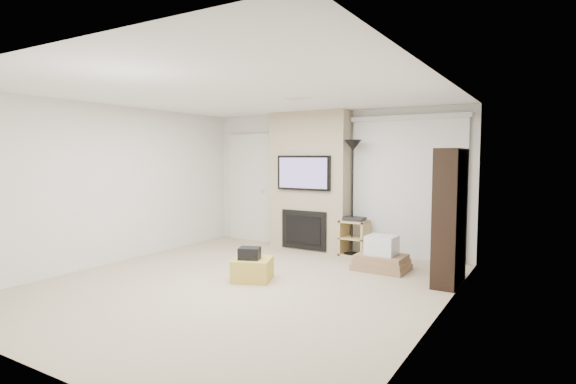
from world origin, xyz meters
The scene contains 16 objects.
floor centered at (0.00, 0.00, 0.00)m, with size 5.00×5.50×0.00m, color tan.
ceiling centered at (0.00, 0.00, 2.50)m, with size 5.00×5.50×0.00m, color white.
wall_back centered at (0.00, 2.75, 1.25)m, with size 5.00×2.50×0.00m, color silver.
wall_front centered at (0.00, -2.75, 1.25)m, with size 5.00×2.50×0.00m, color silver.
wall_left centered at (-2.50, 0.00, 1.25)m, with size 5.50×2.50×0.00m, color silver.
wall_right centered at (2.50, 0.00, 1.25)m, with size 5.50×2.50×0.00m, color silver.
hvac_vent centered at (0.40, 0.80, 2.50)m, with size 0.35×0.18×0.01m, color silver.
ottoman centered at (0.00, 0.26, 0.15)m, with size 0.50×0.50×0.30m, color gold.
black_bag centered at (-0.02, 0.21, 0.38)m, with size 0.28×0.22×0.16m, color black.
fireplace_wall centered at (-0.35, 2.54, 1.24)m, with size 1.50×0.47×2.50m.
entry_door centered at (-1.80, 2.71, 1.05)m, with size 1.02×0.11×2.14m.
vertical_blinds centered at (1.40, 2.70, 1.27)m, with size 1.98×0.10×2.37m.
floor_lamp centered at (0.56, 2.39, 1.55)m, with size 0.29×0.29×1.97m.
av_stand centered at (0.59, 2.43, 0.35)m, with size 0.45×0.38×0.66m.
box_stack centered at (1.33, 1.70, 0.20)m, with size 0.79×0.60×0.52m.
bookshelf centered at (2.34, 1.46, 0.90)m, with size 0.30×0.80×1.80m.
Camera 1 is at (3.53, -4.67, 1.70)m, focal length 28.00 mm.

